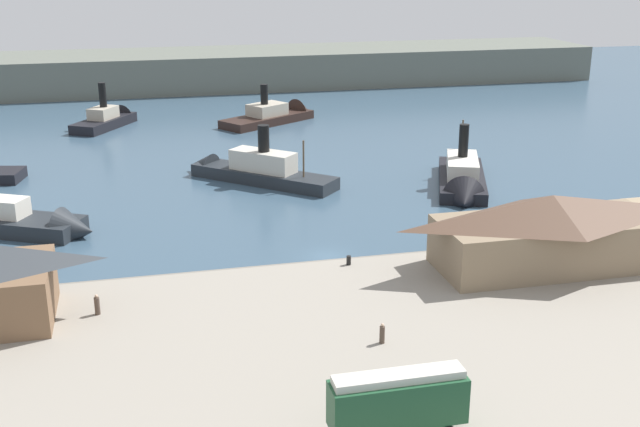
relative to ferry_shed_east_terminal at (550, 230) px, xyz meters
name	(u,v)px	position (x,y,z in m)	size (l,w,h in m)	color
ground_plane	(327,257)	(-19.23, 10.16, -4.80)	(320.00, 320.00, 0.00)	#385166
quay_promenade	(395,352)	(-19.23, -11.84, -4.20)	(110.00, 36.00, 1.20)	gray
seawall_edge	(336,265)	(-19.23, 6.56, -4.30)	(110.00, 0.80, 1.00)	slate
ferry_shed_east_terminal	(550,230)	(0.00, 0.00, 0.00)	(21.78, 8.86, 7.09)	#847056
street_tram	(398,399)	(-22.98, -23.14, -1.05)	(8.57, 2.39, 4.38)	#1E4C2D
pedestrian_near_cart	(382,334)	(-20.16, -11.28, -2.84)	(0.41, 0.41, 1.66)	#4C3D33
pedestrian_near_east_shed	(97,305)	(-41.61, -0.97, -2.78)	(0.44, 0.44, 1.79)	#4C3D33
mooring_post_east	(349,260)	(-18.41, 4.69, -3.15)	(0.44, 0.44, 0.90)	black
ferry_mid_harbor	(462,181)	(3.71, 28.92, -3.45)	(12.56, 20.83, 10.06)	black
ferry_near_quay	(109,119)	(-41.88, 81.09, -3.48)	(12.09, 15.67, 9.39)	black
ferry_outer_harbor	(250,170)	(-22.60, 40.07, -3.25)	(19.82, 18.95, 9.19)	#23282D
ferry_approaching_east	(278,115)	(-11.69, 78.19, -3.62)	(19.82, 15.81, 9.18)	black
ferry_moored_west	(10,221)	(-51.79, 25.75, -3.53)	(23.50, 15.50, 9.69)	#23282D
far_headland	(212,69)	(-19.23, 120.16, -0.80)	(180.00, 24.00, 8.00)	#60665B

